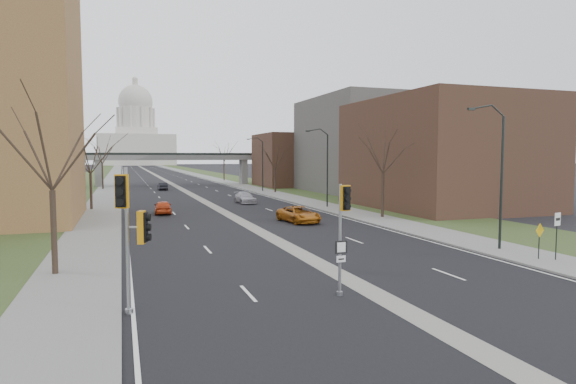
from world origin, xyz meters
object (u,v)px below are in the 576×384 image
speed_limit_sign (557,227)px  car_right_near (299,214)px  car_left_near (163,207)px  signal_pole_left (131,219)px  car_right_mid (245,198)px  car_left_far (162,186)px  signal_pole_median (343,219)px  warning_sign (539,236)px

speed_limit_sign → car_right_near: (-7.72, 19.38, -1.20)m
car_left_near → car_right_near: (10.67, -10.24, 0.01)m
signal_pole_left → car_right_mid: bearing=87.3°
car_right_near → car_right_mid: size_ratio=1.09×
speed_limit_sign → car_right_near: speed_limit_sign is taller
car_left_far → car_right_near: bearing=97.9°
signal_pole_median → warning_sign: 13.53m
speed_limit_sign → warning_sign: 0.98m
car_left_near → car_left_far: size_ratio=1.02×
speed_limit_sign → car_right_mid: 38.47m
car_left_far → signal_pole_median: bearing=89.6°
car_left_far → car_right_mid: (7.70, -27.21, 0.02)m
warning_sign → car_left_near: warning_sign is taller
car_left_near → car_left_far: bearing=-91.0°
speed_limit_sign → car_left_near: 34.89m
signal_pole_median → car_left_near: signal_pole_median is taller
speed_limit_sign → warning_sign: speed_limit_sign is taller
signal_pole_left → warning_sign: 21.47m
signal_pole_left → speed_limit_sign: bearing=21.5°
warning_sign → signal_pole_left: bearing=172.7°
car_left_near → signal_pole_left: bearing=87.0°
signal_pole_median → warning_sign: size_ratio=2.35×
signal_pole_median → car_right_near: (6.10, 21.56, -2.52)m
speed_limit_sign → car_left_far: speed_limit_sign is taller
car_left_near → car_left_far: 35.31m
car_left_far → car_right_near: car_right_near is taller
warning_sign → car_left_near: (-17.70, 29.14, -0.71)m
signal_pole_median → car_left_far: signal_pole_median is taller
warning_sign → signal_pole_median: bearing=178.1°
signal_pole_left → signal_pole_median: signal_pole_left is taller
car_right_near → car_right_mid: bearing=83.1°
warning_sign → car_right_near: bearing=97.0°
signal_pole_median → car_right_near: bearing=73.1°
signal_pole_left → car_left_near: size_ratio=1.33×
car_left_near → car_right_near: bearing=139.6°
signal_pole_median → speed_limit_sign: size_ratio=1.79×
speed_limit_sign → car_right_mid: bearing=87.7°
car_left_near → car_left_far: (2.73, 35.21, -0.04)m
car_left_near → car_right_mid: (10.43, 8.00, -0.02)m
car_right_mid → car_left_near: bearing=-144.8°
car_right_near → speed_limit_sign: bearing=-76.0°
warning_sign → car_right_near: 20.17m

